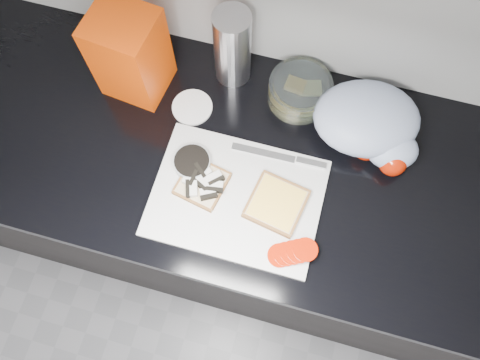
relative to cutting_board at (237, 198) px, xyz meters
The scene contains 14 objects.
base_cabinet 0.49m from the cutting_board, 59.55° to the left, with size 3.50×0.60×0.86m, color black.
countertop 0.13m from the cutting_board, 59.55° to the left, with size 3.50×0.64×0.04m, color black.
cutting_board is the anchor object (origin of this frame).
bread_left 0.09m from the cutting_board, behind, with size 0.13×0.13×0.03m.
bread_right 0.10m from the cutting_board, ahead, with size 0.15×0.15×0.02m.
tomato_slices 0.19m from the cutting_board, 31.73° to the right, with size 0.12×0.09×0.02m.
knife 0.16m from the cutting_board, 51.96° to the left, with size 0.24×0.02×0.01m.
seed_tub 0.14m from the cutting_board, 158.48° to the left, with size 0.09×0.09×0.05m.
tub_lid 0.27m from the cutting_board, 130.45° to the left, with size 0.10×0.10×0.01m, color white.
glass_bowl 0.32m from the cutting_board, 75.50° to the left, with size 0.16×0.16×0.07m.
bread_bag 0.43m from the cutting_board, 143.59° to the left, with size 0.15×0.14×0.24m, color #E54903.
steel_canister 0.37m from the cutting_board, 107.17° to the left, with size 0.09×0.09×0.22m, color silver.
grocery_bag 0.37m from the cutting_board, 43.94° to the left, with size 0.30×0.26×0.11m.
whole_tomatoes 0.34m from the cutting_board, 36.56° to the left, with size 0.19×0.13×0.07m.
Camera 1 is at (0.04, 0.75, 1.97)m, focal length 35.00 mm.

